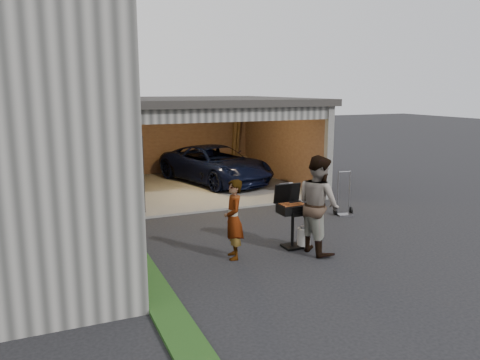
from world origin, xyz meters
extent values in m
plane|color=black|center=(0.00, 0.00, 0.00)|extent=(80.00, 80.00, 0.00)
cube|color=#193814|center=(-2.25, -1.00, 0.03)|extent=(0.50, 8.00, 0.06)
cube|color=#605E59|center=(0.75, 6.50, 0.03)|extent=(6.50, 6.00, 0.06)
cube|color=brown|center=(0.75, 9.43, 1.35)|extent=(6.50, 0.15, 2.70)
cube|color=brown|center=(3.92, 6.50, 1.35)|extent=(0.15, 6.00, 2.70)
cube|color=brown|center=(-2.42, 6.50, 1.35)|extent=(0.15, 6.00, 2.70)
cube|color=#2D2B28|center=(0.75, 6.50, 2.80)|extent=(6.80, 6.30, 0.20)
cube|color=#474744|center=(0.75, 3.58, 2.52)|extent=(6.50, 0.16, 0.36)
cube|color=beige|center=(0.75, 4.80, 2.62)|extent=(6.00, 2.40, 0.06)
cube|color=#474744|center=(3.90, 3.55, 1.35)|extent=(0.20, 0.18, 2.70)
cube|color=brown|center=(-1.80, 8.70, 0.31)|extent=(0.60, 0.50, 0.50)
cube|color=brown|center=(-1.80, 8.70, 0.79)|extent=(0.50, 0.45, 0.45)
cube|color=brown|center=(3.20, 8.60, 0.36)|extent=(0.55, 0.50, 0.60)
cube|color=brown|center=(3.38, 9.20, 1.20)|extent=(0.24, 0.43, 2.20)
imported|color=black|center=(1.65, 6.90, 0.62)|extent=(3.21, 4.85, 1.24)
imported|color=silver|center=(-0.50, 0.13, 0.76)|extent=(0.47, 0.62, 1.53)
imported|color=#4F351F|center=(1.16, -0.20, 0.97)|extent=(0.79, 0.98, 1.94)
cube|color=black|center=(0.82, 0.20, 0.02)|extent=(0.37, 0.37, 0.04)
cylinder|color=black|center=(0.82, 0.20, 0.39)|extent=(0.06, 0.06, 0.74)
cube|color=black|center=(0.82, 0.20, 0.82)|extent=(0.58, 0.40, 0.18)
cube|color=#59595B|center=(0.82, 0.20, 0.89)|extent=(0.53, 0.35, 0.01)
cube|color=black|center=(0.82, 0.45, 1.09)|extent=(0.58, 0.10, 0.40)
cylinder|color=silver|center=(1.06, 0.14, 0.20)|extent=(0.33, 0.33, 0.40)
cube|color=brown|center=(-2.40, 1.44, 0.48)|extent=(0.24, 0.88, 0.97)
cube|color=slate|center=(3.28, 1.80, 0.02)|extent=(0.41, 0.31, 0.04)
cylinder|color=black|center=(3.09, 1.97, 0.10)|extent=(0.08, 0.20, 0.19)
cylinder|color=black|center=(3.51, 1.88, 0.10)|extent=(0.08, 0.20, 0.19)
cylinder|color=slate|center=(3.15, 1.96, 0.58)|extent=(0.03, 0.03, 1.12)
cylinder|color=slate|center=(3.46, 1.89, 0.58)|extent=(0.03, 0.03, 1.12)
cylinder|color=slate|center=(3.30, 1.92, 1.12)|extent=(0.32, 0.10, 0.03)
camera|label=1|loc=(-3.77, -7.73, 3.20)|focal=35.00mm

